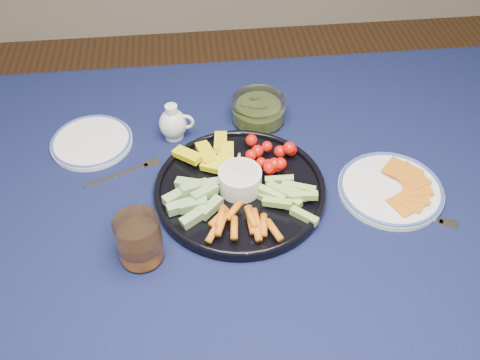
{
  "coord_description": "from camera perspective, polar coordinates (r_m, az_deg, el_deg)",
  "views": [
    {
      "loc": [
        -0.03,
        -0.71,
        1.55
      ],
      "look_at": [
        0.05,
        0.04,
        0.79
      ],
      "focal_mm": 40.0,
      "sensor_mm": 36.0,
      "label": 1
    }
  ],
  "objects": [
    {
      "name": "pickle_bowl",
      "position": [
        1.26,
        1.97,
        7.34
      ],
      "size": [
        0.13,
        0.13,
        0.06
      ],
      "color": "silver",
      "rests_on": "dining_table"
    },
    {
      "name": "juice_tumbler",
      "position": [
        0.99,
        -10.65,
        -6.49
      ],
      "size": [
        0.08,
        0.08,
        0.1
      ],
      "color": "silver",
      "rests_on": "dining_table"
    },
    {
      "name": "cheese_plate",
      "position": [
        1.14,
        15.8,
        -0.81
      ],
      "size": [
        0.22,
        0.22,
        0.03
      ],
      "color": "white",
      "rests_on": "dining_table"
    },
    {
      "name": "fork_right",
      "position": [
        1.12,
        18.73,
        -3.87
      ],
      "size": [
        0.16,
        0.08,
        0.0
      ],
      "color": "white",
      "rests_on": "dining_table"
    },
    {
      "name": "dining_table",
      "position": [
        1.14,
        -2.32,
        -6.14
      ],
      "size": [
        1.67,
        1.07,
        0.75
      ],
      "color": "#52311B",
      "rests_on": "ground"
    },
    {
      "name": "side_plate_extra",
      "position": [
        1.26,
        -15.55,
        3.98
      ],
      "size": [
        0.18,
        0.18,
        0.02
      ],
      "color": "white",
      "rests_on": "dining_table"
    },
    {
      "name": "crudite_platter",
      "position": [
        1.09,
        -0.12,
        -0.76
      ],
      "size": [
        0.35,
        0.35,
        0.11
      ],
      "color": "black",
      "rests_on": "dining_table"
    },
    {
      "name": "creamer_pitcher",
      "position": [
        1.22,
        -7.12,
        6.0
      ],
      "size": [
        0.08,
        0.06,
        0.09
      ],
      "color": "white",
      "rests_on": "dining_table"
    },
    {
      "name": "fork_left",
      "position": [
        1.17,
        -11.72,
        0.92
      ],
      "size": [
        0.16,
        0.08,
        0.0
      ],
      "color": "white",
      "rests_on": "dining_table"
    }
  ]
}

